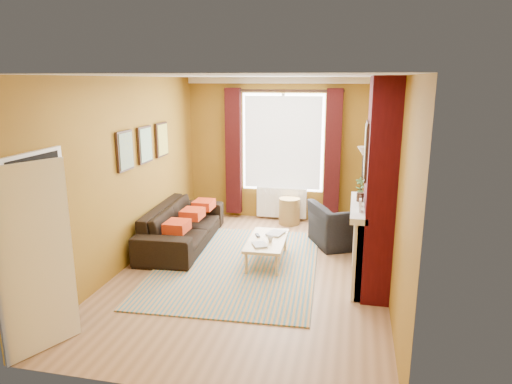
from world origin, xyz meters
TOP-DOWN VIEW (x-y plane):
  - ground at (0.00, 0.00)m, footprint 5.50×5.50m
  - room_walls at (0.63, 0.29)m, footprint 3.82×5.54m
  - striped_rug at (-0.28, 0.17)m, footprint 2.54×3.41m
  - sofa at (-1.42, 0.87)m, footprint 1.05×2.38m
  - armchair at (1.33, 1.43)m, footprint 1.44×1.37m
  - coffee_table at (0.14, 0.40)m, footprint 0.60×1.14m
  - wicker_stool at (0.20, 2.40)m, footprint 0.49×0.49m
  - floor_lamp at (1.54, 2.25)m, footprint 0.29×0.29m
  - book_a at (-0.00, 0.07)m, footprint 0.29×0.32m
  - book_b at (0.12, 0.71)m, footprint 0.31×0.37m
  - mug at (0.20, 0.32)m, footprint 0.11×0.11m
  - tv_remote at (-0.03, 0.52)m, footprint 0.11×0.16m

SIDE VIEW (x-z plane):
  - ground at x=0.00m, z-range 0.00..0.00m
  - striped_rug at x=-0.28m, z-range 0.00..0.02m
  - wicker_stool at x=0.20m, z-range 0.00..0.51m
  - coffee_table at x=0.14m, z-range 0.15..0.52m
  - sofa at x=-1.42m, z-range 0.00..0.68m
  - armchair at x=1.33m, z-range 0.00..0.73m
  - tv_remote at x=-0.03m, z-range 0.37..0.39m
  - book_b at x=0.12m, z-range 0.37..0.40m
  - book_a at x=0.00m, z-range 0.37..0.40m
  - mug at x=0.20m, z-range 0.37..0.46m
  - floor_lamp at x=1.54m, z-range 0.46..2.04m
  - room_walls at x=0.63m, z-range -0.04..2.80m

